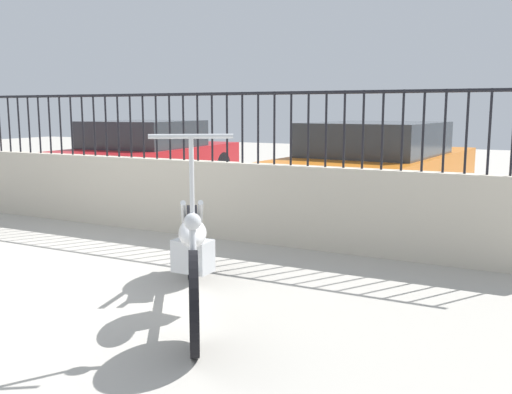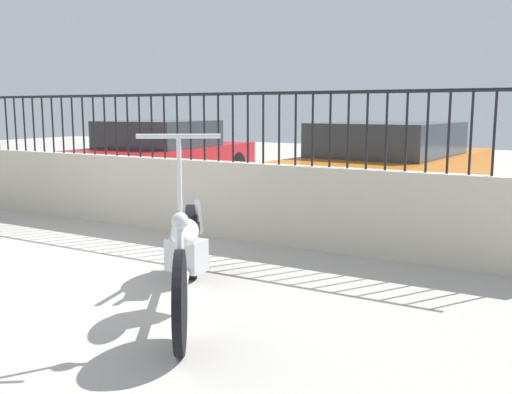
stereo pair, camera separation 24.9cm
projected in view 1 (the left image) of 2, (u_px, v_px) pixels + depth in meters
The scene contains 5 objects.
low_wall at pixel (145, 194), 7.15m from camera, with size 9.34×0.18×0.90m.
fence_railing at pixel (143, 115), 7.00m from camera, with size 9.34×0.04×0.79m.
motorcycle_white at pixel (193, 252), 4.36m from camera, with size 1.39×1.99×1.36m.
car_red at pixel (149, 155), 10.65m from camera, with size 2.14×4.09×1.29m.
car_orange at pixel (379, 165), 8.63m from camera, with size 2.23×4.67×1.31m.
Camera 1 is at (4.47, -2.80, 1.50)m, focal length 40.00 mm.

